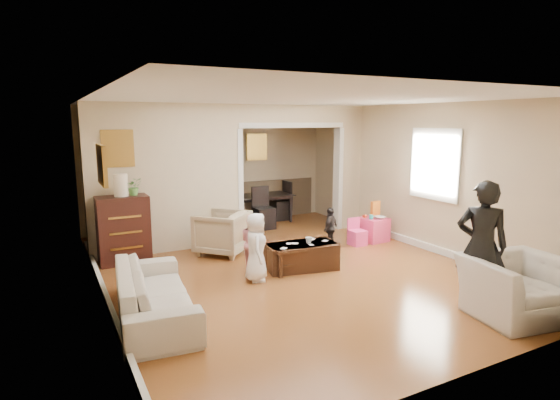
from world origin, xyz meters
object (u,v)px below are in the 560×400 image
armchair_back (222,233)px  adult_person (482,246)px  coffee_cup (309,240)px  play_table (373,229)px  sofa (154,293)px  dresser (124,230)px  child_toddler (330,228)px  child_kneel_b (253,242)px  armchair_front (517,287)px  table_lamp (121,185)px  coffee_table (301,256)px  dining_table (251,209)px  cyan_cup (371,217)px  child_kneel_a (256,247)px

armchair_back → adult_person: 4.20m
coffee_cup → play_table: size_ratio=0.23×
armchair_back → sofa: bearing=9.1°
dresser → child_toddler: bearing=-14.3°
play_table → child_kneel_b: bearing=-169.8°
armchair_front → play_table: bearing=89.1°
dresser → child_toddler: size_ratio=1.46×
armchair_back → table_lamp: (-1.60, 0.27, 0.91)m
coffee_table → adult_person: 2.68m
table_lamp → adult_person: bearing=-48.5°
coffee_cup → play_table: bearing=23.2°
dining_table → adult_person: (0.48, -5.69, 0.49)m
child_kneel_b → coffee_table: bearing=-121.7°
coffee_cup → adult_person: bearing=-66.0°
dresser → table_lamp: size_ratio=3.06×
coffee_cup → table_lamp: bearing=146.1°
cyan_cup → child_kneel_a: bearing=-162.4°
armchair_front → table_lamp: table_lamp is taller
armchair_back → child_toddler: size_ratio=1.09×
cyan_cup → adult_person: adult_person is taller
armchair_front → play_table: armchair_front is taller
armchair_front → child_kneel_a: size_ratio=1.10×
cyan_cup → coffee_cup: bearing=-157.0°
play_table → child_kneel_b: child_kneel_b is taller
child_kneel_b → child_toddler: (1.75, 0.45, -0.07)m
child_toddler → play_table: bearing=154.2°
armchair_front → cyan_cup: bearing=90.5°
child_kneel_b → child_toddler: size_ratio=1.17×
armchair_front → table_lamp: bearing=141.7°
dresser → dining_table: bearing=29.3°
dresser → coffee_table: 2.92m
armchair_back → play_table: 2.94m
armchair_back → adult_person: bearing=74.7°
play_table → child_toddler: 1.04m
dresser → sofa: bearing=-90.9°
table_lamp → child_toddler: table_lamp is taller
armchair_front → child_kneel_a: (-2.21, 2.54, 0.14)m
sofa → play_table: sofa is taller
armchair_back → armchair_front: armchair_back is taller
dresser → table_lamp: table_lamp is taller
armchair_front → play_table: (0.72, 3.49, -0.13)m
armchair_front → adult_person: 0.61m
child_toddler → child_kneel_b: bearing=-14.1°
dresser → adult_person: 5.33m
coffee_cup → child_kneel_a: bearing=-174.0°
coffee_cup → play_table: coffee_cup is taller
coffee_table → child_toddler: 1.30m
dresser → child_kneel_b: 2.16m
sofa → dining_table: dining_table is taller
table_lamp → adult_person: adult_person is taller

